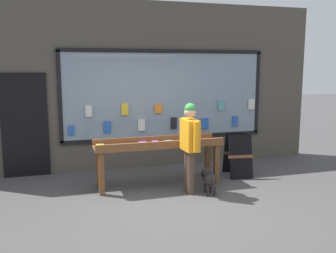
% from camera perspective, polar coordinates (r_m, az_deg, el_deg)
% --- Properties ---
extents(ground_plane, '(40.00, 40.00, 0.00)m').
position_cam_1_polar(ground_plane, '(6.32, 0.73, -11.42)').
color(ground_plane, '#474444').
extents(shopfront_facade, '(8.14, 0.29, 3.60)m').
position_cam_1_polar(shopfront_facade, '(8.24, -4.21, 6.06)').
color(shopfront_facade, '#4C473D').
rests_on(shopfront_facade, ground_plane).
extents(display_table_main, '(2.38, 0.62, 0.90)m').
position_cam_1_polar(display_table_main, '(6.95, -1.51, -3.34)').
color(display_table_main, brown).
rests_on(display_table_main, ground_plane).
extents(person_browsing, '(0.24, 0.64, 1.60)m').
position_cam_1_polar(person_browsing, '(6.53, 3.35, -2.31)').
color(person_browsing, '#4C382D').
rests_on(person_browsing, ground_plane).
extents(small_dog, '(0.25, 0.54, 0.42)m').
position_cam_1_polar(small_dog, '(6.67, 6.28, -7.83)').
color(small_dog, black).
rests_on(small_dog, ground_plane).
extents(sandwich_board_sign, '(0.56, 0.64, 0.87)m').
position_cam_1_polar(sandwich_board_sign, '(7.80, 10.57, -4.20)').
color(sandwich_board_sign, black).
rests_on(sandwich_board_sign, ground_plane).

